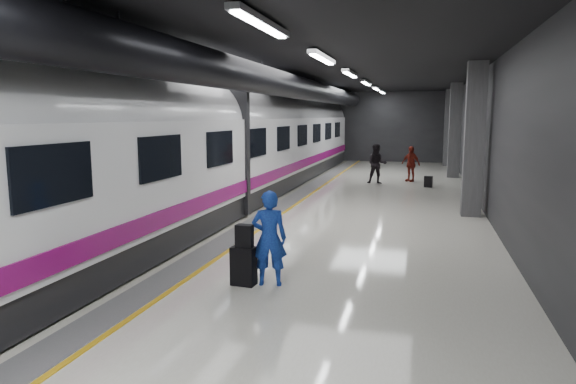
% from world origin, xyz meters
% --- Properties ---
extents(ground, '(40.00, 40.00, 0.00)m').
position_xyz_m(ground, '(0.00, 0.00, 0.00)').
color(ground, white).
rests_on(ground, ground).
extents(platform_hall, '(10.02, 40.02, 4.51)m').
position_xyz_m(platform_hall, '(-0.29, 0.96, 3.54)').
color(platform_hall, black).
rests_on(platform_hall, ground).
extents(train, '(3.05, 38.00, 4.05)m').
position_xyz_m(train, '(-3.25, -0.00, 2.07)').
color(train, black).
rests_on(train, ground).
extents(traveler_main, '(0.69, 0.53, 1.68)m').
position_xyz_m(traveler_main, '(0.58, -5.61, 0.84)').
color(traveler_main, blue).
rests_on(traveler_main, ground).
extents(suitcase_main, '(0.44, 0.30, 0.68)m').
position_xyz_m(suitcase_main, '(0.15, -5.74, 0.34)').
color(suitcase_main, black).
rests_on(suitcase_main, ground).
extents(shoulder_bag, '(0.31, 0.17, 0.40)m').
position_xyz_m(shoulder_bag, '(0.18, -5.75, 0.88)').
color(shoulder_bag, black).
rests_on(shoulder_bag, suitcase_main).
extents(traveler_far_a, '(0.91, 0.74, 1.74)m').
position_xyz_m(traveler_far_a, '(1.19, 8.62, 0.87)').
color(traveler_far_a, black).
rests_on(traveler_far_a, ground).
extents(traveler_far_b, '(1.00, 0.83, 1.60)m').
position_xyz_m(traveler_far_b, '(2.59, 9.84, 0.80)').
color(traveler_far_b, maroon).
rests_on(traveler_far_b, ground).
extents(suitcase_far, '(0.35, 0.27, 0.47)m').
position_xyz_m(suitcase_far, '(3.38, 8.03, 0.23)').
color(suitcase_far, black).
rests_on(suitcase_far, ground).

